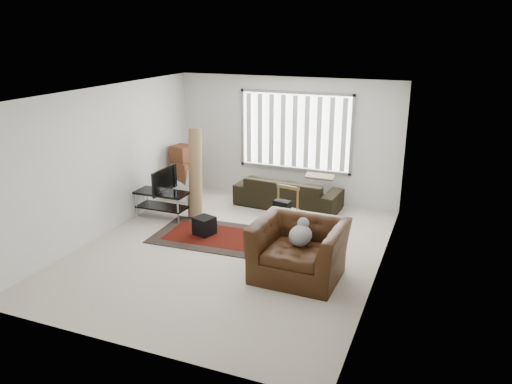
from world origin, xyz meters
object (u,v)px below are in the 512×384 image
tv_stand (162,199)px  sofa (288,188)px  moving_boxes (183,174)px  side_chair (283,209)px  armchair (299,246)px

tv_stand → sofa: sofa is taller
sofa → tv_stand: bearing=38.7°
tv_stand → moving_boxes: bearing=99.3°
sofa → moving_boxes: bearing=11.1°
side_chair → armchair: bearing=-52.3°
sofa → armchair: size_ratio=1.61×
tv_stand → moving_boxes: (-0.20, 1.22, 0.17)m
moving_boxes → tv_stand: bearing=-80.7°
moving_boxes → side_chair: size_ratio=1.33×
moving_boxes → side_chair: 3.00m
side_chair → moving_boxes: bearing=167.0°
side_chair → sofa: bearing=114.5°
tv_stand → side_chair: size_ratio=1.19×
armchair → sofa: bearing=112.9°
tv_stand → sofa: 2.66m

